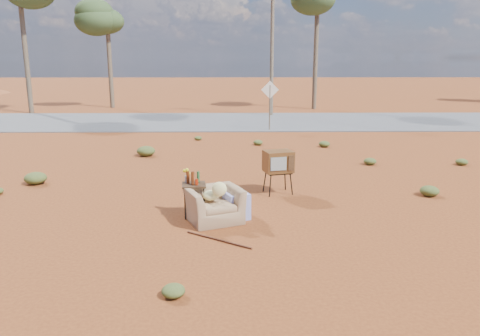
{
  "coord_description": "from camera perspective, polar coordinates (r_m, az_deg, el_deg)",
  "views": [
    {
      "loc": [
        -0.1,
        -8.69,
        3.17
      ],
      "look_at": [
        0.04,
        1.33,
        0.8
      ],
      "focal_mm": 35.0,
      "sensor_mm": 36.0,
      "label": 1
    }
  ],
  "objects": [
    {
      "name": "eucalyptus_near_left",
      "position": [
        31.77,
        -15.89,
        16.93
      ],
      "size": [
        3.2,
        3.2,
        6.6
      ],
      "color": "brown",
      "rests_on": "ground"
    },
    {
      "name": "armchair",
      "position": [
        9.29,
        -2.7,
        -3.91
      ],
      "size": [
        1.35,
        1.18,
        0.91
      ],
      "rotation": [
        0.0,
        0.0,
        0.39
      ],
      "color": "#8F6E4E",
      "rests_on": "ground"
    },
    {
      "name": "utility_pole_center",
      "position": [
        26.29,
        3.93,
        15.4
      ],
      "size": [
        1.4,
        0.2,
        8.0
      ],
      "color": "brown",
      "rests_on": "ground"
    },
    {
      "name": "highway",
      "position": [
        23.9,
        -0.55,
        5.72
      ],
      "size": [
        140.0,
        7.0,
        0.04
      ],
      "primitive_type": "cube",
      "color": "#565659",
      "rests_on": "ground"
    },
    {
      "name": "tv_unit",
      "position": [
        11.06,
        4.69,
        0.73
      ],
      "size": [
        0.75,
        0.66,
        1.04
      ],
      "rotation": [
        0.0,
        0.0,
        0.26
      ],
      "color": "black",
      "rests_on": "ground"
    },
    {
      "name": "road_sign",
      "position": [
        20.82,
        3.66,
        8.68
      ],
      "size": [
        0.78,
        0.06,
        2.19
      ],
      "color": "brown",
      "rests_on": "ground"
    },
    {
      "name": "ground",
      "position": [
        9.25,
        -0.12,
        -6.72
      ],
      "size": [
        140.0,
        140.0,
        0.0
      ],
      "primitive_type": "plane",
      "color": "brown",
      "rests_on": "ground"
    },
    {
      "name": "rusty_bar",
      "position": [
        8.4,
        -2.65,
        -8.74
      ],
      "size": [
        1.18,
        0.82,
        0.04
      ],
      "primitive_type": "cylinder",
      "rotation": [
        0.0,
        1.57,
        -0.6
      ],
      "color": "#512615",
      "rests_on": "ground"
    },
    {
      "name": "scrub_patch",
      "position": [
        13.47,
        -3.85,
        0.27
      ],
      "size": [
        17.49,
        8.07,
        0.33
      ],
      "color": "#4A5826",
      "rests_on": "ground"
    },
    {
      "name": "eucalyptus_center",
      "position": [
        30.3,
        9.44,
        19.3
      ],
      "size": [
        3.2,
        3.2,
        7.6
      ],
      "color": "brown",
      "rests_on": "ground"
    },
    {
      "name": "side_table",
      "position": [
        9.51,
        -5.85,
        -1.77
      ],
      "size": [
        0.52,
        0.52,
        0.96
      ],
      "rotation": [
        0.0,
        0.0,
        0.11
      ],
      "color": "#352213",
      "rests_on": "ground"
    }
  ]
}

